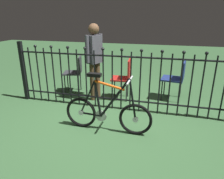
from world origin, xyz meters
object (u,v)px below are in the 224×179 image
object	(u,v)px
bicycle	(107,112)
chair_navy	(177,76)
chair_charcoal	(75,71)
person_visitor	(94,56)
chair_red	(124,76)

from	to	relation	value
bicycle	chair_navy	size ratio (longest dim) A/B	1.64
chair_navy	chair_charcoal	world-z (taller)	chair_navy
bicycle	chair_navy	xyz separation A→B (m)	(1.04, 1.60, 0.19)
chair_navy	person_visitor	bearing A→B (deg)	-166.62
chair_navy	chair_red	world-z (taller)	chair_red
bicycle	person_visitor	distance (m)	1.49
person_visitor	chair_red	bearing A→B (deg)	12.88
chair_navy	chair_charcoal	size ratio (longest dim) A/B	1.00
bicycle	chair_navy	bearing A→B (deg)	57.00
bicycle	chair_navy	distance (m)	1.92
chair_navy	chair_red	distance (m)	1.09
chair_navy	person_visitor	xyz separation A→B (m)	(-1.65, -0.39, 0.42)
chair_red	person_visitor	xyz separation A→B (m)	(-0.59, -0.14, 0.40)
bicycle	chair_charcoal	xyz separation A→B (m)	(-1.17, 1.47, 0.20)
chair_charcoal	chair_red	bearing A→B (deg)	-6.09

